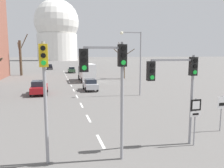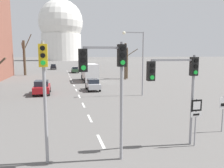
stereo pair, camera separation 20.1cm
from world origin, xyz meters
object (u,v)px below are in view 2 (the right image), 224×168
at_px(traffic_signal_near_right, 179,78).
at_px(street_lamp_right, 139,56).
at_px(traffic_signal_near_left, 44,80).
at_px(sedan_mid_centre, 93,84).
at_px(delivery_truck, 90,72).
at_px(sedan_near_right, 42,87).
at_px(speed_limit_sign, 223,108).
at_px(sedan_near_left, 53,67).
at_px(traffic_signal_centre_tall, 109,72).
at_px(route_sign_post, 196,114).
at_px(sedan_far_left, 75,70).

distance_m(traffic_signal_near_right, street_lamp_right, 14.25).
height_order(traffic_signal_near_left, sedan_mid_centre, traffic_signal_near_left).
bearing_deg(delivery_truck, sedan_near_right, -122.49).
bearing_deg(speed_limit_sign, sedan_mid_centre, 107.28).
xyz_separation_m(sedan_near_left, delivery_truck, (7.14, -33.38, 0.84)).
bearing_deg(traffic_signal_centre_tall, sedan_near_left, 93.59).
bearing_deg(delivery_truck, route_sign_post, -86.92).
xyz_separation_m(traffic_signal_near_right, route_sign_post, (0.93, -0.26, -1.90)).
relative_size(route_sign_post, speed_limit_sign, 1.13).
bearing_deg(street_lamp_right, sedan_mid_centre, 132.82).
bearing_deg(traffic_signal_near_right, sedan_near_right, 114.66).
relative_size(traffic_signal_centre_tall, traffic_signal_near_left, 1.00).
relative_size(traffic_signal_centre_tall, sedan_mid_centre, 1.38).
bearing_deg(sedan_near_left, traffic_signal_near_right, -82.90).
bearing_deg(delivery_truck, sedan_near_left, 102.06).
bearing_deg(delivery_truck, street_lamp_right, -76.48).
distance_m(route_sign_post, speed_limit_sign, 3.32).
distance_m(traffic_signal_centre_tall, route_sign_post, 5.30).
height_order(traffic_signal_near_left, route_sign_post, traffic_signal_near_left).
xyz_separation_m(route_sign_post, sedan_near_right, (-8.97, 17.76, -0.88)).
distance_m(sedan_near_left, sedan_near_right, 44.99).
relative_size(traffic_signal_near_right, speed_limit_sign, 2.12).
xyz_separation_m(traffic_signal_near_right, street_lamp_right, (3.01, 13.90, 0.99)).
bearing_deg(sedan_far_left, sedan_mid_centre, -89.26).
bearing_deg(sedan_near_right, sedan_near_left, 89.68).
bearing_deg(route_sign_post, delivery_truck, 93.08).
bearing_deg(sedan_near_left, route_sign_post, -82.09).
distance_m(speed_limit_sign, sedan_near_left, 62.35).
relative_size(traffic_signal_near_right, sedan_mid_centre, 1.24).
distance_m(route_sign_post, delivery_truck, 29.41).
height_order(street_lamp_right, sedan_near_right, street_lamp_right).
height_order(traffic_signal_near_right, speed_limit_sign, traffic_signal_near_right).
distance_m(traffic_signal_near_right, sedan_mid_centre, 19.15).
bearing_deg(sedan_near_left, sedan_mid_centre, -81.94).
height_order(traffic_signal_centre_tall, speed_limit_sign, traffic_signal_centre_tall).
height_order(traffic_signal_near_right, sedan_near_left, traffic_signal_near_right).
bearing_deg(sedan_mid_centre, route_sign_post, -82.45).
height_order(speed_limit_sign, sedan_near_right, speed_limit_sign).
height_order(speed_limit_sign, sedan_near_left, speed_limit_sign).
bearing_deg(sedan_far_left, sedan_near_left, 111.82).
bearing_deg(sedan_far_left, route_sign_post, -86.55).
height_order(traffic_signal_near_right, sedan_far_left, traffic_signal_near_right).
relative_size(sedan_near_left, sedan_far_left, 0.91).
xyz_separation_m(sedan_near_right, sedan_far_left, (6.06, 30.49, -0.04)).
xyz_separation_m(route_sign_post, speed_limit_sign, (2.95, 1.50, -0.21)).
height_order(traffic_signal_near_left, sedan_near_left, traffic_signal_near_left).
bearing_deg(street_lamp_right, traffic_signal_near_left, -123.94).
distance_m(traffic_signal_centre_tall, sedan_near_right, 19.00).
xyz_separation_m(traffic_signal_near_left, sedan_near_right, (-1.50, 17.79, -2.86)).
height_order(street_lamp_right, sedan_far_left, street_lamp_right).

